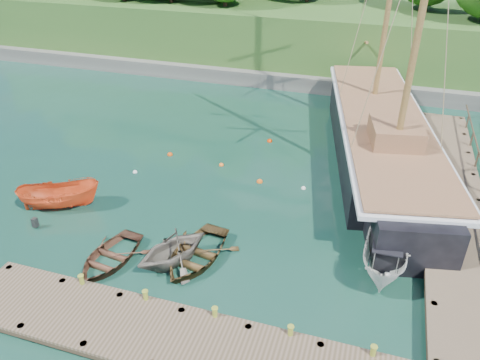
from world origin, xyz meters
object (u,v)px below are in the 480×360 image
object	(u,v)px
rowboat_2	(196,259)
motorboat_orange	(62,208)
cabin_boat_white	(383,269)
rowboat_0	(110,262)
schooner	(380,141)
rowboat_1	(174,263)

from	to	relation	value
rowboat_2	motorboat_orange	xyz separation A→B (m)	(-8.71, 1.78, 0.00)
rowboat_2	cabin_boat_white	distance (m)	8.69
rowboat_0	motorboat_orange	xyz separation A→B (m)	(-4.93, 3.16, 0.00)
motorboat_orange	rowboat_0	bearing A→B (deg)	-147.00
rowboat_0	schooner	world-z (taller)	schooner
cabin_boat_white	rowboat_1	bearing A→B (deg)	-162.60
motorboat_orange	schooner	bearing A→B (deg)	-79.53
schooner	rowboat_1	bearing A→B (deg)	-133.11
rowboat_0	cabin_boat_white	distance (m)	12.70
rowboat_1	rowboat_2	world-z (taller)	rowboat_1
rowboat_1	rowboat_2	bearing A→B (deg)	62.50
motorboat_orange	cabin_boat_white	distance (m)	17.18
cabin_boat_white	schooner	distance (m)	11.23
rowboat_0	rowboat_1	distance (m)	2.99
rowboat_2	cabin_boat_white	world-z (taller)	cabin_boat_white
motorboat_orange	rowboat_1	bearing A→B (deg)	-130.94
rowboat_0	schooner	size ratio (longest dim) A/B	0.13
rowboat_0	motorboat_orange	bearing A→B (deg)	154.26
schooner	motorboat_orange	bearing A→B (deg)	-156.48
rowboat_0	rowboat_2	bearing A→B (deg)	26.95
rowboat_0	rowboat_2	size ratio (longest dim) A/B	0.88
rowboat_1	rowboat_2	size ratio (longest dim) A/B	0.82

